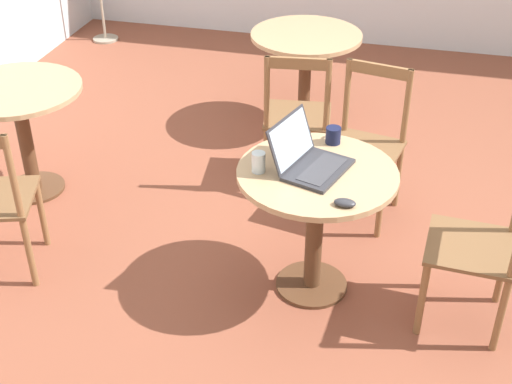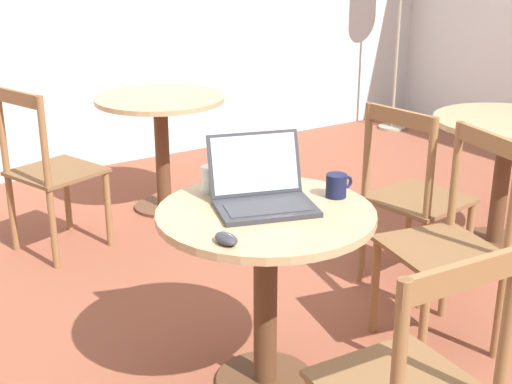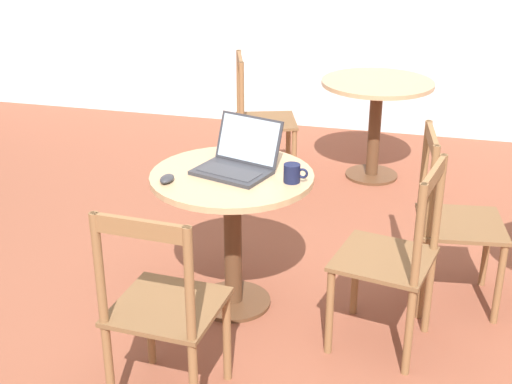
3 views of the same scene
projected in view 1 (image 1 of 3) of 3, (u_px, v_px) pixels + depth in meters
The scene contains 11 objects.
ground_plane at pixel (366, 248), 4.09m from camera, with size 16.00×16.00×0.00m, color brown.
cafe_table_near at pixel (316, 199), 3.51m from camera, with size 0.79×0.79×0.72m.
cafe_table_mid at pixel (306, 55), 5.07m from camera, with size 0.79×0.79×0.72m.
cafe_table_far at pixel (20, 112), 4.32m from camera, with size 0.79×0.79×0.72m.
chair_near_front at pixel (481, 247), 3.36m from camera, with size 0.44×0.44×0.91m.
chair_near_right at pixel (366, 146), 4.18m from camera, with size 0.49×0.49×0.91m.
chair_mid_left at pixel (297, 118), 4.48m from camera, with size 0.46×0.46×0.91m.
laptop at pixel (309, 160), 3.42m from camera, with size 0.42×0.40×0.24m.
mouse at pixel (345, 203), 3.17m from camera, with size 0.06×0.10×0.03m.
mug at pixel (333, 135), 3.64m from camera, with size 0.11×0.08×0.09m.
drinking_glass at pixel (259, 162), 3.40m from camera, with size 0.07×0.07×0.10m.
Camera 1 is at (-3.31, -0.18, 2.50)m, focal length 50.00 mm.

